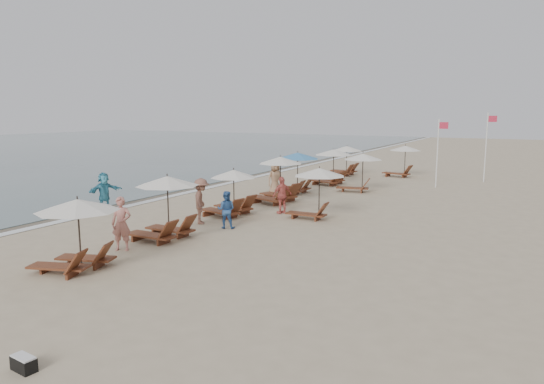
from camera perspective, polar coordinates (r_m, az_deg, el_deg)
The scene contains 22 objects.
ground at distance 16.37m, azimuth 3.24°, elevation -7.32°, with size 160.00×160.00×0.00m, color tan.
wet_sand_band at distance 31.20m, azimuth -10.02°, elevation 0.44°, with size 3.20×140.00×0.01m, color #6B5E4C.
foam_line at distance 30.42m, azimuth -8.09°, elevation 0.28°, with size 0.50×140.00×0.02m, color white.
lounger_station_0 at distance 15.73m, azimuth -21.36°, elevation -4.03°, with size 2.52×2.37×2.15m.
lounger_station_1 at distance 18.67m, azimuth -12.18°, elevation -1.75°, with size 2.55×2.26×2.35m.
lounger_station_2 at distance 22.66m, azimuth -4.87°, elevation -0.19°, with size 2.54×2.25×2.07m.
lounger_station_3 at distance 25.71m, azimuth 0.37°, elevation 1.15°, with size 2.78×2.67×2.37m.
lounger_station_4 at distance 28.69m, azimuth 2.58°, elevation 2.43°, with size 2.54×2.42×2.33m.
lounger_station_5 at distance 32.37m, azimuth 6.62°, elevation 2.96°, with size 2.67×2.42×2.25m.
lounger_station_6 at distance 37.22m, azimuth 8.10°, elevation 3.56°, with size 2.60×2.29×2.14m.
inland_station_0 at distance 21.77m, azimuth 4.87°, elevation 0.76°, with size 2.51×2.24×2.22m.
inland_station_1 at distance 29.56m, azimuth 9.81°, elevation 2.78°, with size 2.61×2.24×2.22m.
inland_station_2 at distance 37.05m, azimuth 14.44°, elevation 3.79°, with size 2.70×2.24×2.22m.
beachgoer_near at distance 17.62m, azimuth -16.65°, elevation -3.45°, with size 0.67×0.44×1.83m, color #B46E61.
beachgoer_mid_a at distance 20.18m, azimuth -5.20°, elevation -2.00°, with size 0.73×0.57×1.51m, color #34609E.
beachgoer_mid_b at distance 21.10m, azimuth -8.01°, elevation -1.02°, with size 1.23×0.71×1.90m, color brown.
beachgoer_far_a at distance 22.96m, azimuth 1.15°, elevation -0.37°, with size 1.00×0.41×1.70m, color #C5574E.
beachgoer_far_b at distance 27.79m, azimuth 0.36°, elevation 1.49°, with size 0.93×0.60×1.90m, color #A27958.
waterline_walker at distance 25.08m, azimuth -18.43°, elevation 0.08°, with size 1.67×0.53×1.80m, color teal.
duffel_bag at distance 10.58m, azimuth -26.25°, elevation -16.97°, with size 0.53×0.31×0.28m.
flag_pole_near at distance 32.39m, azimuth 18.26°, elevation 4.58°, with size 0.60×0.08×4.19m.
flag_pole_far at distance 35.93m, azimuth 23.09°, elevation 5.01°, with size 0.59×0.08×4.55m.
Camera 1 is at (6.55, -14.28, 4.62)m, focal length 33.32 mm.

